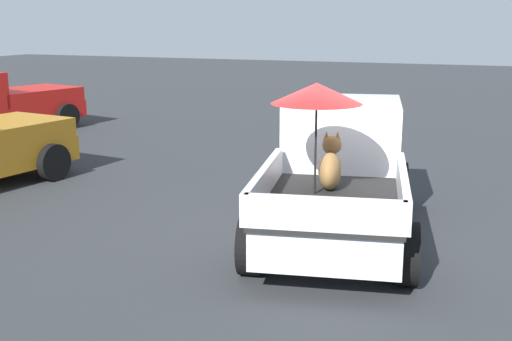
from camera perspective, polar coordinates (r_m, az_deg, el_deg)
The scene contains 2 objects.
ground_plane at distance 10.21m, azimuth 6.90°, elevation -5.58°, with size 80.00×80.00×0.00m, color #2D3033.
pickup_truck_main at distance 10.38m, azimuth 7.15°, elevation 0.32°, with size 5.32×3.04×2.41m.
Camera 1 is at (-9.37, -2.42, 3.24)m, focal length 46.20 mm.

